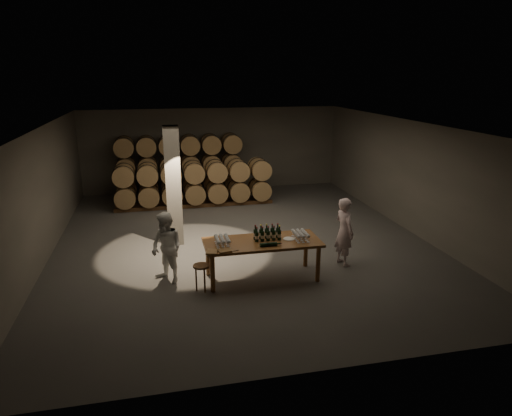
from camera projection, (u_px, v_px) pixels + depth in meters
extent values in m
plane|color=#565351|center=(242.00, 240.00, 12.76)|extent=(12.00, 12.00, 0.00)
plane|color=#605E59|center=(241.00, 125.00, 11.85)|extent=(12.00, 12.00, 0.00)
plane|color=#605C52|center=(213.00, 149.00, 17.92)|extent=(10.00, 0.00, 10.00)
plane|color=#605C52|center=(317.00, 279.00, 6.69)|extent=(10.00, 0.00, 10.00)
plane|color=#605C52|center=(43.00, 195.00, 11.27)|extent=(0.00, 12.00, 12.00)
plane|color=#605C52|center=(409.00, 176.00, 13.34)|extent=(0.00, 12.00, 12.00)
cube|color=gray|center=(173.00, 186.00, 12.12)|extent=(0.40, 0.40, 3.20)
cylinder|color=brown|center=(213.00, 274.00, 9.66)|extent=(0.10, 0.10, 0.84)
cylinder|color=brown|center=(318.00, 264.00, 10.15)|extent=(0.10, 0.10, 0.84)
cylinder|color=brown|center=(208.00, 258.00, 10.46)|extent=(0.10, 0.10, 0.84)
cylinder|color=brown|center=(306.00, 250.00, 10.95)|extent=(0.10, 0.10, 0.84)
cube|color=brown|center=(262.00, 242.00, 10.18)|extent=(2.60, 1.10, 0.06)
cube|color=#51321C|center=(182.00, 196.00, 17.05)|extent=(4.70, 0.10, 0.12)
cube|color=#51321C|center=(181.00, 192.00, 17.61)|extent=(4.70, 0.10, 0.12)
cylinder|color=#AB7D4D|center=(127.00, 187.00, 16.81)|extent=(0.70, 0.95, 0.70)
cylinder|color=black|center=(127.00, 188.00, 16.57)|extent=(0.73, 0.04, 0.73)
cylinder|color=black|center=(128.00, 185.00, 17.05)|extent=(0.73, 0.04, 0.73)
cylinder|color=#AB7D4D|center=(149.00, 185.00, 16.97)|extent=(0.70, 0.95, 0.70)
cylinder|color=black|center=(149.00, 187.00, 16.73)|extent=(0.73, 0.04, 0.73)
cylinder|color=black|center=(149.00, 184.00, 17.22)|extent=(0.73, 0.04, 0.73)
cylinder|color=#AB7D4D|center=(170.00, 184.00, 17.13)|extent=(0.70, 0.95, 0.70)
cylinder|color=black|center=(171.00, 186.00, 16.89)|extent=(0.73, 0.04, 0.73)
cylinder|color=black|center=(170.00, 183.00, 17.38)|extent=(0.73, 0.04, 0.73)
cylinder|color=#AB7D4D|center=(191.00, 183.00, 17.30)|extent=(0.70, 0.95, 0.70)
cylinder|color=black|center=(192.00, 185.00, 17.05)|extent=(0.73, 0.04, 0.73)
cylinder|color=black|center=(191.00, 182.00, 17.54)|extent=(0.73, 0.04, 0.73)
cylinder|color=#AB7D4D|center=(212.00, 182.00, 17.46)|extent=(0.70, 0.95, 0.70)
cylinder|color=black|center=(212.00, 184.00, 17.21)|extent=(0.73, 0.04, 0.73)
cylinder|color=black|center=(211.00, 181.00, 17.70)|extent=(0.73, 0.04, 0.73)
cylinder|color=#AB7D4D|center=(232.00, 181.00, 17.62)|extent=(0.70, 0.95, 0.70)
cylinder|color=black|center=(233.00, 183.00, 17.38)|extent=(0.73, 0.04, 0.73)
cylinder|color=black|center=(231.00, 180.00, 17.86)|extent=(0.73, 0.04, 0.73)
cylinder|color=#AB7D4D|center=(126.00, 167.00, 16.60)|extent=(0.70, 0.95, 0.70)
cylinder|color=black|center=(125.00, 168.00, 16.36)|extent=(0.73, 0.04, 0.73)
cylinder|color=black|center=(126.00, 165.00, 16.84)|extent=(0.73, 0.04, 0.73)
cylinder|color=#AB7D4D|center=(148.00, 166.00, 16.76)|extent=(0.70, 0.95, 0.70)
cylinder|color=black|center=(148.00, 167.00, 16.52)|extent=(0.73, 0.04, 0.73)
cylinder|color=black|center=(148.00, 165.00, 17.01)|extent=(0.73, 0.04, 0.73)
cylinder|color=#AB7D4D|center=(169.00, 165.00, 16.92)|extent=(0.70, 0.95, 0.70)
cylinder|color=black|center=(170.00, 166.00, 16.68)|extent=(0.73, 0.04, 0.73)
cylinder|color=black|center=(169.00, 164.00, 17.17)|extent=(0.73, 0.04, 0.73)
cylinder|color=#AB7D4D|center=(190.00, 164.00, 17.09)|extent=(0.70, 0.95, 0.70)
cylinder|color=black|center=(191.00, 165.00, 16.84)|extent=(0.73, 0.04, 0.73)
cylinder|color=black|center=(190.00, 163.00, 17.33)|extent=(0.73, 0.04, 0.73)
cylinder|color=#AB7D4D|center=(211.00, 163.00, 17.25)|extent=(0.70, 0.95, 0.70)
cylinder|color=black|center=(212.00, 165.00, 17.00)|extent=(0.73, 0.04, 0.73)
cylinder|color=black|center=(210.00, 162.00, 17.49)|extent=(0.73, 0.04, 0.73)
cylinder|color=#AB7D4D|center=(231.00, 162.00, 17.41)|extent=(0.70, 0.95, 0.70)
cylinder|color=black|center=(233.00, 164.00, 17.17)|extent=(0.73, 0.04, 0.73)
cylinder|color=black|center=(230.00, 161.00, 17.65)|extent=(0.73, 0.04, 0.73)
cylinder|color=#AB7D4D|center=(124.00, 147.00, 16.39)|extent=(0.70, 0.95, 0.70)
cylinder|color=black|center=(124.00, 148.00, 16.15)|extent=(0.73, 0.04, 0.73)
cylinder|color=black|center=(125.00, 145.00, 16.63)|extent=(0.73, 0.04, 0.73)
cylinder|color=#AB7D4D|center=(146.00, 146.00, 16.55)|extent=(0.70, 0.95, 0.70)
cylinder|color=black|center=(146.00, 147.00, 16.31)|extent=(0.73, 0.04, 0.73)
cylinder|color=black|center=(146.00, 145.00, 16.79)|extent=(0.73, 0.04, 0.73)
cylinder|color=#AB7D4D|center=(168.00, 145.00, 16.71)|extent=(0.70, 0.95, 0.70)
cylinder|color=black|center=(168.00, 146.00, 16.47)|extent=(0.73, 0.04, 0.73)
cylinder|color=black|center=(168.00, 144.00, 16.96)|extent=(0.73, 0.04, 0.73)
cylinder|color=#AB7D4D|center=(190.00, 144.00, 16.87)|extent=(0.70, 0.95, 0.70)
cylinder|color=black|center=(190.00, 145.00, 16.63)|extent=(0.73, 0.04, 0.73)
cylinder|color=black|center=(189.00, 143.00, 17.12)|extent=(0.73, 0.04, 0.73)
cylinder|color=#AB7D4D|center=(211.00, 144.00, 17.04)|extent=(0.70, 0.95, 0.70)
cylinder|color=black|center=(211.00, 145.00, 16.79)|extent=(0.73, 0.04, 0.73)
cylinder|color=black|center=(210.00, 143.00, 17.28)|extent=(0.73, 0.04, 0.73)
cylinder|color=#AB7D4D|center=(231.00, 143.00, 17.20)|extent=(0.70, 0.95, 0.70)
cylinder|color=black|center=(232.00, 144.00, 16.95)|extent=(0.73, 0.04, 0.73)
cylinder|color=black|center=(230.00, 142.00, 17.44)|extent=(0.73, 0.04, 0.73)
cube|color=#51321C|center=(196.00, 206.00, 15.82)|extent=(5.48, 0.10, 0.12)
cube|color=#51321C|center=(194.00, 201.00, 16.38)|extent=(5.48, 0.10, 0.12)
cylinder|color=#AB7D4D|center=(125.00, 196.00, 15.50)|extent=(0.70, 0.95, 0.70)
cylinder|color=black|center=(125.00, 198.00, 15.26)|extent=(0.73, 0.04, 0.73)
cylinder|color=black|center=(126.00, 194.00, 15.75)|extent=(0.73, 0.04, 0.73)
cylinder|color=#AB7D4D|center=(149.00, 195.00, 15.66)|extent=(0.70, 0.95, 0.70)
cylinder|color=black|center=(149.00, 197.00, 15.42)|extent=(0.73, 0.04, 0.73)
cylinder|color=black|center=(149.00, 193.00, 15.91)|extent=(0.73, 0.04, 0.73)
cylinder|color=#AB7D4D|center=(172.00, 194.00, 15.83)|extent=(0.70, 0.95, 0.70)
cylinder|color=black|center=(172.00, 196.00, 15.58)|extent=(0.73, 0.04, 0.73)
cylinder|color=black|center=(172.00, 192.00, 16.07)|extent=(0.73, 0.04, 0.73)
cylinder|color=#AB7D4D|center=(194.00, 192.00, 15.99)|extent=(0.70, 0.95, 0.70)
cylinder|color=black|center=(195.00, 194.00, 15.74)|extent=(0.73, 0.04, 0.73)
cylinder|color=black|center=(194.00, 191.00, 16.23)|extent=(0.73, 0.04, 0.73)
cylinder|color=#AB7D4D|center=(217.00, 191.00, 16.15)|extent=(0.70, 0.95, 0.70)
cylinder|color=black|center=(218.00, 193.00, 15.91)|extent=(0.73, 0.04, 0.73)
cylinder|color=black|center=(216.00, 189.00, 16.39)|extent=(0.73, 0.04, 0.73)
cylinder|color=#AB7D4D|center=(238.00, 190.00, 16.31)|extent=(0.70, 0.95, 0.70)
cylinder|color=black|center=(240.00, 192.00, 16.07)|extent=(0.73, 0.04, 0.73)
cylinder|color=black|center=(237.00, 188.00, 16.55)|extent=(0.73, 0.04, 0.73)
cylinder|color=#AB7D4D|center=(259.00, 189.00, 16.47)|extent=(0.70, 0.95, 0.70)
cylinder|color=black|center=(261.00, 191.00, 16.23)|extent=(0.73, 0.04, 0.73)
cylinder|color=black|center=(258.00, 187.00, 16.71)|extent=(0.73, 0.04, 0.73)
cylinder|color=#AB7D4D|center=(124.00, 175.00, 15.29)|extent=(0.70, 0.95, 0.70)
cylinder|color=black|center=(123.00, 177.00, 15.05)|extent=(0.73, 0.04, 0.73)
cylinder|color=black|center=(124.00, 173.00, 15.53)|extent=(0.73, 0.04, 0.73)
cylinder|color=#AB7D4D|center=(148.00, 174.00, 15.45)|extent=(0.70, 0.95, 0.70)
cylinder|color=black|center=(147.00, 175.00, 15.21)|extent=(0.73, 0.04, 0.73)
cylinder|color=black|center=(148.00, 172.00, 15.70)|extent=(0.73, 0.04, 0.73)
cylinder|color=#AB7D4D|center=(171.00, 173.00, 15.61)|extent=(0.70, 0.95, 0.70)
cylinder|color=black|center=(171.00, 174.00, 15.37)|extent=(0.73, 0.04, 0.73)
cylinder|color=black|center=(171.00, 171.00, 15.86)|extent=(0.73, 0.04, 0.73)
cylinder|color=#AB7D4D|center=(194.00, 172.00, 15.78)|extent=(0.70, 0.95, 0.70)
cylinder|color=black|center=(194.00, 173.00, 15.53)|extent=(0.73, 0.04, 0.73)
cylinder|color=black|center=(193.00, 170.00, 16.02)|extent=(0.73, 0.04, 0.73)
cylinder|color=#AB7D4D|center=(216.00, 171.00, 15.94)|extent=(0.70, 0.95, 0.70)
cylinder|color=black|center=(217.00, 172.00, 15.69)|extent=(0.73, 0.04, 0.73)
cylinder|color=black|center=(215.00, 169.00, 16.18)|extent=(0.73, 0.04, 0.73)
cylinder|color=#AB7D4D|center=(238.00, 170.00, 16.10)|extent=(0.70, 0.95, 0.70)
cylinder|color=black|center=(239.00, 171.00, 15.86)|extent=(0.73, 0.04, 0.73)
cylinder|color=black|center=(237.00, 168.00, 16.34)|extent=(0.73, 0.04, 0.73)
cylinder|color=#AB7D4D|center=(259.00, 169.00, 16.26)|extent=(0.70, 0.95, 0.70)
cylinder|color=black|center=(261.00, 170.00, 16.02)|extent=(0.73, 0.04, 0.73)
cylinder|color=black|center=(258.00, 167.00, 16.50)|extent=(0.73, 0.04, 0.73)
cylinder|color=black|center=(257.00, 237.00, 10.10)|extent=(0.08, 0.08, 0.23)
cylinder|color=silver|center=(257.00, 237.00, 10.10)|extent=(0.09, 0.09, 0.07)
cylinder|color=black|center=(257.00, 230.00, 10.05)|extent=(0.03, 0.03, 0.09)
cylinder|color=yellow|center=(257.00, 228.00, 10.04)|extent=(0.04, 0.04, 0.03)
cylinder|color=black|center=(255.00, 234.00, 10.24)|extent=(0.08, 0.08, 0.23)
cylinder|color=silver|center=(255.00, 235.00, 10.24)|extent=(0.09, 0.09, 0.07)
cylinder|color=black|center=(255.00, 228.00, 10.19)|extent=(0.03, 0.03, 0.09)
cylinder|color=maroon|center=(255.00, 225.00, 10.18)|extent=(0.04, 0.04, 0.03)
cylinder|color=black|center=(262.00, 236.00, 10.13)|extent=(0.08, 0.08, 0.23)
cylinder|color=silver|center=(262.00, 237.00, 10.13)|extent=(0.09, 0.09, 0.07)
cylinder|color=black|center=(263.00, 229.00, 10.08)|extent=(0.03, 0.03, 0.09)
cylinder|color=maroon|center=(263.00, 227.00, 10.07)|extent=(0.04, 0.04, 0.03)
cylinder|color=black|center=(261.00, 234.00, 10.27)|extent=(0.08, 0.08, 0.23)
cylinder|color=silver|center=(261.00, 235.00, 10.27)|extent=(0.09, 0.09, 0.07)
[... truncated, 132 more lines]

